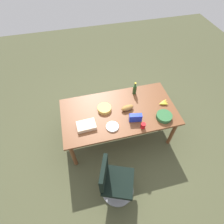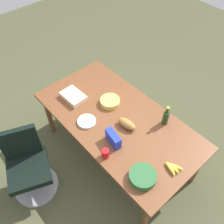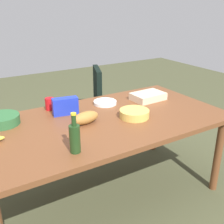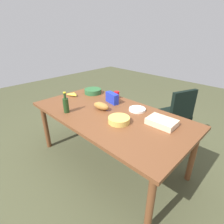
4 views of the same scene
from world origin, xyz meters
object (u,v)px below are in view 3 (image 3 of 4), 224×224
(paper_plate_stack, at_px, (105,102))
(chip_bag_blue, at_px, (65,106))
(wine_bottle, at_px, (75,137))
(red_solo_cup, at_px, (50,104))
(office_chair, at_px, (85,113))
(sheet_cake, at_px, (148,96))
(salad_bowl, at_px, (2,120))
(chip_bowl, at_px, (134,114))
(conference_table, at_px, (103,127))
(bread_loaf, at_px, (85,118))

(paper_plate_stack, relative_size, chip_bag_blue, 1.00)
(wine_bottle, relative_size, chip_bag_blue, 1.25)
(red_solo_cup, bearing_deg, office_chair, -135.03)
(sheet_cake, xyz_separation_m, paper_plate_stack, (0.43, -0.12, -0.02))
(office_chair, relative_size, salad_bowl, 3.42)
(chip_bowl, xyz_separation_m, chip_bag_blue, (0.47, -0.37, 0.04))
(office_chair, height_order, chip_bowl, office_chair)
(red_solo_cup, bearing_deg, wine_bottle, 81.81)
(paper_plate_stack, bearing_deg, wine_bottle, 47.95)
(wine_bottle, bearing_deg, sheet_cake, -151.44)
(red_solo_cup, bearing_deg, sheet_cake, 165.06)
(conference_table, height_order, red_solo_cup, red_solo_cup)
(conference_table, relative_size, paper_plate_stack, 9.59)
(red_solo_cup, height_order, paper_plate_stack, red_solo_cup)
(bread_loaf, xyz_separation_m, salad_bowl, (0.58, -0.34, -0.01))
(conference_table, relative_size, wine_bottle, 7.66)
(office_chair, bearing_deg, chip_bag_blue, 55.27)
(sheet_cake, relative_size, chip_bag_blue, 1.45)
(conference_table, height_order, office_chair, office_chair)
(sheet_cake, distance_m, paper_plate_stack, 0.45)
(bread_loaf, relative_size, chip_bowl, 0.95)
(sheet_cake, height_order, salad_bowl, salad_bowl)
(sheet_cake, distance_m, wine_bottle, 1.20)
(red_solo_cup, relative_size, chip_bowl, 0.44)
(sheet_cake, height_order, paper_plate_stack, sheet_cake)
(office_chair, bearing_deg, conference_table, 71.96)
(wine_bottle, relative_size, paper_plate_stack, 1.25)
(wine_bottle, height_order, paper_plate_stack, wine_bottle)
(sheet_cake, bearing_deg, chip_bowl, 37.98)
(sheet_cake, height_order, chip_bowl, sheet_cake)
(chip_bowl, relative_size, salad_bowl, 0.91)
(chip_bag_blue, relative_size, salad_bowl, 0.79)
(office_chair, xyz_separation_m, paper_plate_stack, (0.16, 0.79, 0.42))
(red_solo_cup, height_order, wine_bottle, wine_bottle)
(red_solo_cup, xyz_separation_m, sheet_cake, (-0.93, 0.25, -0.02))
(paper_plate_stack, height_order, chip_bag_blue, chip_bag_blue)
(paper_plate_stack, bearing_deg, red_solo_cup, -14.88)
(wine_bottle, distance_m, chip_bowl, 0.73)
(chip_bowl, bearing_deg, conference_table, -21.40)
(wine_bottle, xyz_separation_m, chip_bag_blue, (-0.20, -0.64, -0.03))
(bread_loaf, distance_m, chip_bowl, 0.42)
(bread_loaf, distance_m, wine_bottle, 0.46)
(bread_loaf, bearing_deg, red_solo_cup, -72.61)
(red_solo_cup, bearing_deg, conference_table, 123.77)
(red_solo_cup, bearing_deg, salad_bowl, 14.27)
(office_chair, height_order, red_solo_cup, office_chair)
(wine_bottle, relative_size, chip_bowl, 1.09)
(wine_bottle, relative_size, salad_bowl, 0.99)
(salad_bowl, bearing_deg, red_solo_cup, -165.73)
(office_chair, relative_size, bread_loaf, 3.96)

